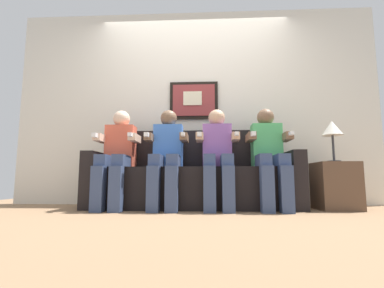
{
  "coord_description": "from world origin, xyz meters",
  "views": [
    {
      "loc": [
        0.16,
        -2.89,
        0.32
      ],
      "look_at": [
        0.0,
        0.15,
        0.7
      ],
      "focal_mm": 26.44,
      "sensor_mm": 36.0,
      "label": 1
    }
  ],
  "objects_px": {
    "couch": "(193,180)",
    "person_right_center": "(217,153)",
    "side_table_right": "(335,186)",
    "person_rightmost": "(269,152)",
    "table_lamp": "(332,130)",
    "person_leftmost": "(117,153)",
    "person_left_center": "(167,153)"
  },
  "relations": [
    {
      "from": "couch",
      "to": "person_right_center",
      "type": "distance_m",
      "value": 0.44
    },
    {
      "from": "person_right_center",
      "to": "side_table_right",
      "type": "relative_size",
      "value": 2.22
    },
    {
      "from": "person_right_center",
      "to": "person_rightmost",
      "type": "bearing_deg",
      "value": 0.0
    },
    {
      "from": "table_lamp",
      "to": "couch",
      "type": "bearing_deg",
      "value": 177.3
    },
    {
      "from": "person_right_center",
      "to": "person_rightmost",
      "type": "xyz_separation_m",
      "value": [
        0.55,
        0.0,
        0.0
      ]
    },
    {
      "from": "couch",
      "to": "person_rightmost",
      "type": "distance_m",
      "value": 0.89
    },
    {
      "from": "side_table_right",
      "to": "person_rightmost",
      "type": "bearing_deg",
      "value": -174.97
    },
    {
      "from": "side_table_right",
      "to": "table_lamp",
      "type": "xyz_separation_m",
      "value": [
        0.02,
        0.03,
        0.61
      ]
    },
    {
      "from": "couch",
      "to": "person_leftmost",
      "type": "relative_size",
      "value": 2.11
    },
    {
      "from": "couch",
      "to": "person_right_center",
      "type": "relative_size",
      "value": 2.11
    },
    {
      "from": "side_table_right",
      "to": "couch",
      "type": "bearing_deg",
      "value": 175.98
    },
    {
      "from": "person_leftmost",
      "to": "table_lamp",
      "type": "relative_size",
      "value": 2.41
    },
    {
      "from": "person_leftmost",
      "to": "table_lamp",
      "type": "xyz_separation_m",
      "value": [
        2.37,
        0.1,
        0.25
      ]
    },
    {
      "from": "person_left_center",
      "to": "person_right_center",
      "type": "bearing_deg",
      "value": 0.0
    },
    {
      "from": "person_leftmost",
      "to": "side_table_right",
      "type": "bearing_deg",
      "value": 1.5
    },
    {
      "from": "person_left_center",
      "to": "side_table_right",
      "type": "relative_size",
      "value": 2.22
    },
    {
      "from": "person_rightmost",
      "to": "side_table_right",
      "type": "bearing_deg",
      "value": 5.03
    },
    {
      "from": "person_leftmost",
      "to": "person_left_center",
      "type": "bearing_deg",
      "value": 0.0
    },
    {
      "from": "couch",
      "to": "person_right_center",
      "type": "bearing_deg",
      "value": -31.52
    },
    {
      "from": "couch",
      "to": "side_table_right",
      "type": "distance_m",
      "value": 1.53
    },
    {
      "from": "person_rightmost",
      "to": "person_right_center",
      "type": "bearing_deg",
      "value": 180.0
    },
    {
      "from": "couch",
      "to": "person_right_center",
      "type": "xyz_separation_m",
      "value": [
        0.28,
        -0.17,
        0.29
      ]
    },
    {
      "from": "person_leftmost",
      "to": "table_lamp",
      "type": "height_order",
      "value": "person_leftmost"
    },
    {
      "from": "couch",
      "to": "person_rightmost",
      "type": "relative_size",
      "value": 2.11
    },
    {
      "from": "person_rightmost",
      "to": "table_lamp",
      "type": "relative_size",
      "value": 2.41
    },
    {
      "from": "person_right_center",
      "to": "person_rightmost",
      "type": "height_order",
      "value": "same"
    },
    {
      "from": "side_table_right",
      "to": "table_lamp",
      "type": "distance_m",
      "value": 0.61
    },
    {
      "from": "person_rightmost",
      "to": "side_table_right",
      "type": "height_order",
      "value": "person_rightmost"
    },
    {
      "from": "person_left_center",
      "to": "person_right_center",
      "type": "height_order",
      "value": "same"
    },
    {
      "from": "table_lamp",
      "to": "person_right_center",
      "type": "bearing_deg",
      "value": -175.67
    },
    {
      "from": "person_right_center",
      "to": "table_lamp",
      "type": "relative_size",
      "value": 2.41
    },
    {
      "from": "couch",
      "to": "person_leftmost",
      "type": "xyz_separation_m",
      "value": [
        -0.83,
        -0.17,
        0.29
      ]
    }
  ]
}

